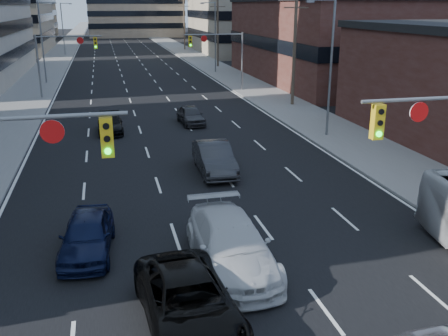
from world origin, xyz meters
TOP-DOWN VIEW (x-y plane):
  - road_surface at (0.00, 130.00)m, footprint 18.00×300.00m
  - sidewalk_left at (-11.50, 130.00)m, footprint 5.00×300.00m
  - sidewalk_right at (11.50, 130.00)m, footprint 5.00×300.00m
  - storefront_right_mid at (24.00, 50.00)m, footprint 20.00×30.00m
  - office_right_far at (25.00, 88.00)m, footprint 22.00×28.00m
  - bg_block_right at (32.00, 130.00)m, footprint 22.00×22.00m
  - signal_far_left at (-7.68, 45.00)m, footprint 6.09×0.33m
  - signal_far_right at (7.68, 45.00)m, footprint 6.09×0.33m
  - utility_pole_block at (12.20, 36.00)m, footprint 2.20×0.28m
  - utility_pole_midblock at (12.20, 66.00)m, footprint 2.20×0.28m
  - utility_pole_distant at (12.20, 96.00)m, footprint 2.20×0.28m
  - streetlight_left_mid at (-10.34, 55.00)m, footprint 2.03×0.22m
  - streetlight_left_far at (-10.34, 90.00)m, footprint 2.03×0.22m
  - streetlight_right_near at (10.34, 25.00)m, footprint 2.03×0.22m
  - streetlight_right_far at (10.34, 60.00)m, footprint 2.03×0.22m
  - black_pickup at (-2.23, 6.29)m, footprint 2.82×5.52m
  - white_van at (-0.26, 9.21)m, footprint 2.41×5.91m
  - sedan_blue at (-5.06, 11.38)m, footprint 2.15×4.51m
  - sedan_grey_center at (1.38, 19.34)m, footprint 1.82×4.93m
  - sedan_black_far at (-3.86, 29.71)m, footprint 1.73×4.23m
  - sedan_grey_right at (2.13, 31.01)m, footprint 1.88×4.14m

SIDE VIEW (x-z plane):
  - road_surface at x=0.00m, z-range 0.00..0.02m
  - sidewalk_left at x=-11.50m, z-range 0.00..0.15m
  - sidewalk_right at x=11.50m, z-range 0.00..0.15m
  - sedan_black_far at x=-3.86m, z-range 0.00..1.23m
  - sedan_grey_right at x=2.13m, z-range 0.00..1.38m
  - sedan_blue at x=-5.06m, z-range 0.00..1.49m
  - black_pickup at x=-2.23m, z-range 0.00..1.49m
  - sedan_grey_center at x=1.38m, z-range 0.00..1.61m
  - white_van at x=-0.26m, z-range 0.00..1.72m
  - signal_far_left at x=-7.68m, z-range 1.30..7.30m
  - signal_far_right at x=7.68m, z-range 1.30..7.30m
  - storefront_right_mid at x=24.00m, z-range 0.00..9.00m
  - streetlight_left_mid at x=-10.34m, z-range 0.55..9.55m
  - streetlight_left_far at x=-10.34m, z-range 0.55..9.55m
  - streetlight_right_near at x=10.34m, z-range 0.55..9.55m
  - streetlight_right_far at x=10.34m, z-range 0.55..9.55m
  - utility_pole_block at x=12.20m, z-range 0.28..11.28m
  - utility_pole_midblock at x=12.20m, z-range 0.28..11.28m
  - utility_pole_distant at x=12.20m, z-range 0.28..11.28m
  - bg_block_right at x=32.00m, z-range 0.00..12.00m
  - office_right_far at x=25.00m, z-range 0.00..14.00m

